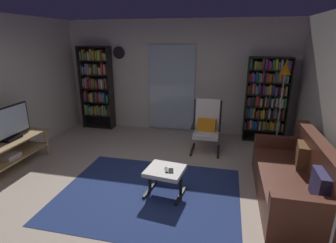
{
  "coord_description": "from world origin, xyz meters",
  "views": [
    {
      "loc": [
        1.17,
        -3.22,
        2.19
      ],
      "look_at": [
        0.27,
        0.76,
        0.89
      ],
      "focal_mm": 28.14,
      "sensor_mm": 36.0,
      "label": 1
    }
  ],
  "objects_px": {
    "tv_stand": "(12,150)",
    "tv_remote": "(166,170)",
    "bookshelf_near_sofa": "(267,98)",
    "leather_sofa": "(295,179)",
    "wall_clock": "(119,53)",
    "television": "(9,124)",
    "floor_lamp_by_shelf": "(284,78)",
    "lounge_armchair": "(207,124)",
    "ottoman": "(165,173)",
    "cell_phone": "(171,171)",
    "bookshelf_near_tv": "(97,86)"
  },
  "relations": [
    {
      "from": "bookshelf_near_sofa",
      "to": "lounge_armchair",
      "type": "relative_size",
      "value": 1.78
    },
    {
      "from": "floor_lamp_by_shelf",
      "to": "wall_clock",
      "type": "height_order",
      "value": "wall_clock"
    },
    {
      "from": "floor_lamp_by_shelf",
      "to": "wall_clock",
      "type": "relative_size",
      "value": 6.07
    },
    {
      "from": "bookshelf_near_tv",
      "to": "ottoman",
      "type": "height_order",
      "value": "bookshelf_near_tv"
    },
    {
      "from": "bookshelf_near_sofa",
      "to": "ottoman",
      "type": "height_order",
      "value": "bookshelf_near_sofa"
    },
    {
      "from": "tv_stand",
      "to": "wall_clock",
      "type": "xyz_separation_m",
      "value": [
        0.96,
        2.58,
        1.49
      ]
    },
    {
      "from": "bookshelf_near_sofa",
      "to": "floor_lamp_by_shelf",
      "type": "bearing_deg",
      "value": -66.82
    },
    {
      "from": "lounge_armchair",
      "to": "bookshelf_near_sofa",
      "type": "bearing_deg",
      "value": 34.21
    },
    {
      "from": "wall_clock",
      "to": "leather_sofa",
      "type": "bearing_deg",
      "value": -35.07
    },
    {
      "from": "lounge_armchair",
      "to": "floor_lamp_by_shelf",
      "type": "relative_size",
      "value": 0.58
    },
    {
      "from": "television",
      "to": "ottoman",
      "type": "xyz_separation_m",
      "value": [
        2.74,
        -0.2,
        -0.47
      ]
    },
    {
      "from": "television",
      "to": "bookshelf_near_sofa",
      "type": "height_order",
      "value": "bookshelf_near_sofa"
    },
    {
      "from": "bookshelf_near_tv",
      "to": "lounge_armchair",
      "type": "distance_m",
      "value": 2.96
    },
    {
      "from": "leather_sofa",
      "to": "tv_stand",
      "type": "bearing_deg",
      "value": -179.07
    },
    {
      "from": "television",
      "to": "leather_sofa",
      "type": "relative_size",
      "value": 0.45
    },
    {
      "from": "bookshelf_near_sofa",
      "to": "tv_remote",
      "type": "height_order",
      "value": "bookshelf_near_sofa"
    },
    {
      "from": "leather_sofa",
      "to": "cell_phone",
      "type": "xyz_separation_m",
      "value": [
        -1.7,
        -0.3,
        0.09
      ]
    },
    {
      "from": "tv_stand",
      "to": "tv_remote",
      "type": "relative_size",
      "value": 8.88
    },
    {
      "from": "bookshelf_near_sofa",
      "to": "leather_sofa",
      "type": "height_order",
      "value": "bookshelf_near_sofa"
    },
    {
      "from": "tv_remote",
      "to": "cell_phone",
      "type": "xyz_separation_m",
      "value": [
        0.07,
        -0.0,
        -0.0
      ]
    },
    {
      "from": "leather_sofa",
      "to": "ottoman",
      "type": "distance_m",
      "value": 1.81
    },
    {
      "from": "television",
      "to": "bookshelf_near_sofa",
      "type": "xyz_separation_m",
      "value": [
        4.36,
        2.37,
        0.16
      ]
    },
    {
      "from": "cell_phone",
      "to": "floor_lamp_by_shelf",
      "type": "xyz_separation_m",
      "value": [
        1.74,
        2.13,
        1.06
      ]
    },
    {
      "from": "lounge_armchair",
      "to": "cell_phone",
      "type": "distance_m",
      "value": 1.84
    },
    {
      "from": "floor_lamp_by_shelf",
      "to": "lounge_armchair",
      "type": "bearing_deg",
      "value": -166.88
    },
    {
      "from": "lounge_armchair",
      "to": "ottoman",
      "type": "relative_size",
      "value": 1.78
    },
    {
      "from": "lounge_armchair",
      "to": "wall_clock",
      "type": "height_order",
      "value": "wall_clock"
    },
    {
      "from": "television",
      "to": "bookshelf_near_sofa",
      "type": "distance_m",
      "value": 4.97
    },
    {
      "from": "leather_sofa",
      "to": "tv_remote",
      "type": "relative_size",
      "value": 13.63
    },
    {
      "from": "tv_remote",
      "to": "wall_clock",
      "type": "relative_size",
      "value": 0.5
    },
    {
      "from": "leather_sofa",
      "to": "wall_clock",
      "type": "xyz_separation_m",
      "value": [
        -3.57,
        2.51,
        1.53
      ]
    },
    {
      "from": "bookshelf_near_sofa",
      "to": "cell_phone",
      "type": "bearing_deg",
      "value": -120.37
    },
    {
      "from": "cell_phone",
      "to": "wall_clock",
      "type": "distance_m",
      "value": 3.67
    },
    {
      "from": "lounge_armchair",
      "to": "tv_remote",
      "type": "bearing_deg",
      "value": -102.79
    },
    {
      "from": "television",
      "to": "tv_remote",
      "type": "xyz_separation_m",
      "value": [
        2.77,
        -0.24,
        -0.4
      ]
    },
    {
      "from": "tv_stand",
      "to": "lounge_armchair",
      "type": "xyz_separation_m",
      "value": [
        3.18,
        1.58,
        0.18
      ]
    },
    {
      "from": "tv_stand",
      "to": "cell_phone",
      "type": "xyz_separation_m",
      "value": [
        2.83,
        -0.23,
        0.05
      ]
    },
    {
      "from": "tv_remote",
      "to": "leather_sofa",
      "type": "bearing_deg",
      "value": -8.15
    },
    {
      "from": "cell_phone",
      "to": "floor_lamp_by_shelf",
      "type": "distance_m",
      "value": 2.95
    },
    {
      "from": "tv_stand",
      "to": "ottoman",
      "type": "bearing_deg",
      "value": -3.81
    },
    {
      "from": "television",
      "to": "lounge_armchair",
      "type": "relative_size",
      "value": 0.86
    },
    {
      "from": "ottoman",
      "to": "floor_lamp_by_shelf",
      "type": "relative_size",
      "value": 0.33
    },
    {
      "from": "bookshelf_near_tv",
      "to": "wall_clock",
      "type": "bearing_deg",
      "value": 14.47
    },
    {
      "from": "ottoman",
      "to": "bookshelf_near_tv",
      "type": "bearing_deg",
      "value": 131.91
    },
    {
      "from": "television",
      "to": "lounge_armchair",
      "type": "height_order",
      "value": "television"
    },
    {
      "from": "cell_phone",
      "to": "leather_sofa",
      "type": "bearing_deg",
      "value": -3.26
    },
    {
      "from": "television",
      "to": "cell_phone",
      "type": "relative_size",
      "value": 6.29
    },
    {
      "from": "floor_lamp_by_shelf",
      "to": "ottoman",
      "type": "bearing_deg",
      "value": -131.34
    },
    {
      "from": "leather_sofa",
      "to": "wall_clock",
      "type": "relative_size",
      "value": 6.77
    },
    {
      "from": "tv_stand",
      "to": "ottoman",
      "type": "relative_size",
      "value": 2.22
    }
  ]
}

